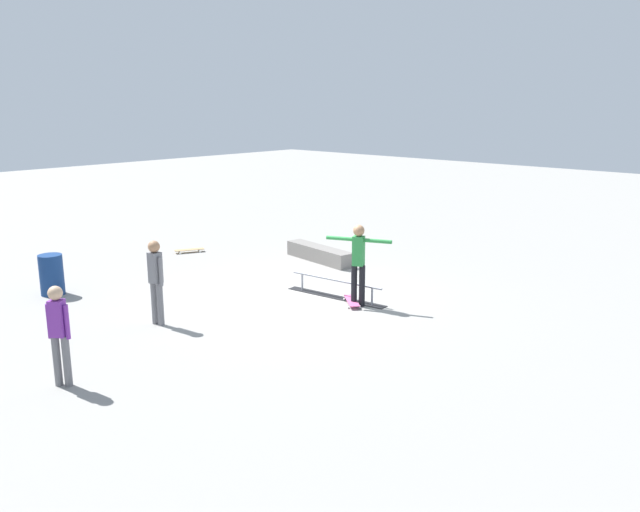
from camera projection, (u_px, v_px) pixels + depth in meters
name	position (u px, v px, depth m)	size (l,w,h in m)	color
ground_plane	(299.00, 298.00, 13.80)	(60.00, 60.00, 0.00)	gray
grind_rail	(336.00, 290.00, 13.79)	(2.44, 0.48, 0.41)	black
skate_ledge	(319.00, 254.00, 16.92)	(2.24, 0.44, 0.38)	gray
skater_main	(358.00, 259.00, 13.06)	(1.28, 0.60, 1.68)	black
skateboard_main	(352.00, 301.00, 13.36)	(0.74, 0.67, 0.09)	#E05993
bystander_purple_shirt	(59.00, 330.00, 9.37)	(0.32, 0.26, 1.53)	slate
bystander_grey_shirt	(156.00, 278.00, 11.97)	(0.37, 0.22, 1.61)	slate
loose_skateboard_natural	(189.00, 250.00, 17.89)	(0.53, 0.81, 0.09)	tan
trash_bin	(52.00, 275.00, 13.95)	(0.50, 0.50, 0.88)	navy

